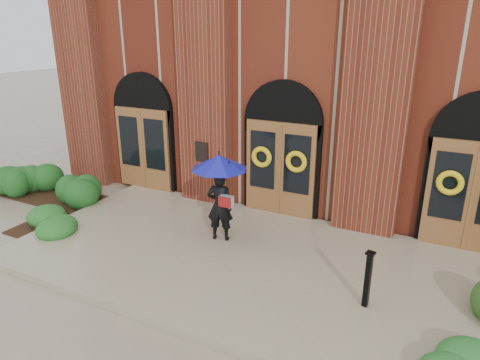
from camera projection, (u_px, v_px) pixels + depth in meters
The scene contains 7 objects.
ground at pixel (232, 263), 9.40m from camera, with size 90.00×90.00×0.00m, color gray.
landing at pixel (236, 257), 9.51m from camera, with size 10.00×5.30×0.15m, color gray.
church_building at pixel (343, 69), 15.65m from camera, with size 16.20×12.53×7.00m.
man_with_umbrella at pixel (220, 181), 9.72m from camera, with size 1.60×1.60×2.07m.
metal_post at pixel (368, 278), 7.53m from camera, with size 0.17×0.17×1.09m.
hedge_wall_left at pixel (48, 184), 13.07m from camera, with size 3.18×1.27×0.82m, color #184918.
hedge_front_left at pixel (45, 220), 10.96m from camera, with size 1.41×1.21×0.50m, color #215B1F.
Camera 1 is at (3.85, -7.31, 4.86)m, focal length 32.00 mm.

